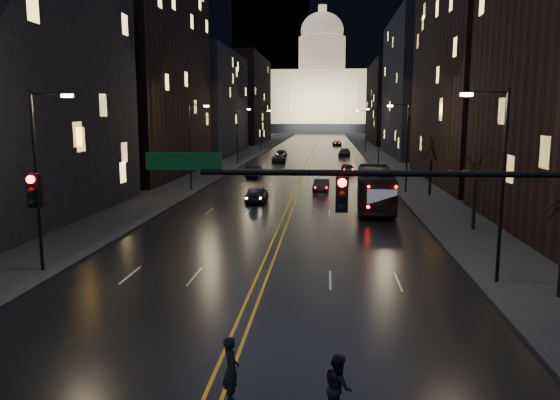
% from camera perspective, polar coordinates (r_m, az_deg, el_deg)
% --- Properties ---
extents(ground, '(900.00, 900.00, 0.00)m').
position_cam_1_polar(ground, '(17.37, -6.08, -17.86)').
color(ground, black).
rests_on(ground, ground).
extents(road, '(20.00, 320.00, 0.02)m').
position_cam_1_polar(road, '(145.45, 3.75, 5.77)').
color(road, black).
rests_on(road, ground).
extents(sidewalk_left, '(8.00, 320.00, 0.16)m').
position_cam_1_polar(sidewalk_left, '(146.42, -1.77, 5.83)').
color(sidewalk_left, black).
rests_on(sidewalk_left, ground).
extents(sidewalk_right, '(8.00, 320.00, 0.16)m').
position_cam_1_polar(sidewalk_right, '(145.83, 9.28, 5.70)').
color(sidewalk_right, black).
rests_on(sidewalk_right, ground).
extents(center_line, '(0.62, 320.00, 0.01)m').
position_cam_1_polar(center_line, '(145.45, 3.75, 5.77)').
color(center_line, orange).
rests_on(center_line, road).
extents(building_left_mid, '(12.00, 30.00, 28.00)m').
position_cam_1_polar(building_left_mid, '(73.54, -14.59, 13.42)').
color(building_left_mid, black).
rests_on(building_left_mid, ground).
extents(building_left_far, '(12.00, 34.00, 20.00)m').
position_cam_1_polar(building_left_far, '(109.90, -7.83, 9.92)').
color(building_left_far, black).
rests_on(building_left_far, ground).
extents(building_left_dist, '(12.00, 40.00, 24.00)m').
position_cam_1_polar(building_left_dist, '(157.12, -3.94, 10.37)').
color(building_left_dist, black).
rests_on(building_left_dist, ground).
extents(building_right_tall, '(12.00, 30.00, 38.00)m').
position_cam_1_polar(building_right_tall, '(68.55, 21.07, 17.69)').
color(building_right_tall, black).
rests_on(building_right_tall, ground).
extents(building_right_mid, '(12.00, 34.00, 26.00)m').
position_cam_1_polar(building_right_mid, '(108.82, 14.71, 11.31)').
color(building_right_mid, black).
rests_on(building_right_mid, ground).
extents(building_right_dist, '(12.00, 40.00, 22.00)m').
position_cam_1_polar(building_right_dist, '(156.28, 11.70, 9.85)').
color(building_right_dist, black).
rests_on(building_right_dist, ground).
extents(mountain_ridge, '(520.00, 60.00, 130.00)m').
position_cam_1_polar(mountain_ridge, '(401.03, 10.64, 16.91)').
color(mountain_ridge, black).
rests_on(mountain_ridge, ground).
extents(capitol, '(90.00, 50.00, 58.50)m').
position_cam_1_polar(capitol, '(265.39, 4.36, 10.85)').
color(capitol, black).
rests_on(capitol, ground).
extents(traffic_signal, '(17.29, 0.45, 7.00)m').
position_cam_1_polar(traffic_signal, '(15.70, 15.26, -1.33)').
color(traffic_signal, black).
rests_on(traffic_signal, ground).
extents(streetlamp_right_near, '(2.13, 0.25, 9.00)m').
position_cam_1_polar(streetlamp_right_near, '(26.51, 21.91, 2.35)').
color(streetlamp_right_near, black).
rests_on(streetlamp_right_near, ground).
extents(streetlamp_left_near, '(2.13, 0.25, 9.00)m').
position_cam_1_polar(streetlamp_left_near, '(28.91, -23.82, 2.72)').
color(streetlamp_left_near, black).
rests_on(streetlamp_left_near, ground).
extents(streetlamp_right_mid, '(2.13, 0.25, 9.00)m').
position_cam_1_polar(streetlamp_right_mid, '(55.82, 12.98, 5.85)').
color(streetlamp_right_mid, black).
rests_on(streetlamp_right_mid, ground).
extents(streetlamp_left_mid, '(2.13, 0.25, 9.00)m').
position_cam_1_polar(streetlamp_left_mid, '(57.00, -9.22, 6.01)').
color(streetlamp_left_mid, black).
rests_on(streetlamp_left_mid, ground).
extents(streetlamp_right_far, '(2.13, 0.25, 9.00)m').
position_cam_1_polar(streetlamp_right_far, '(85.61, 10.20, 6.90)').
color(streetlamp_right_far, black).
rests_on(streetlamp_right_far, ground).
extents(streetlamp_left_far, '(2.13, 0.25, 9.00)m').
position_cam_1_polar(streetlamp_left_far, '(86.38, -4.34, 7.03)').
color(streetlamp_left_far, black).
rests_on(streetlamp_left_far, ground).
extents(streetlamp_right_dist, '(2.13, 0.25, 9.00)m').
position_cam_1_polar(streetlamp_right_dist, '(115.50, 8.86, 7.40)').
color(streetlamp_right_dist, black).
rests_on(streetlamp_right_dist, ground).
extents(streetlamp_left_dist, '(2.13, 0.25, 9.00)m').
position_cam_1_polar(streetlamp_left_dist, '(116.08, -1.94, 7.51)').
color(streetlamp_left_dist, black).
rests_on(streetlamp_left_dist, ground).
extents(tree_right_mid, '(2.40, 2.40, 6.65)m').
position_cam_1_polar(tree_right_mid, '(38.65, 19.84, 3.48)').
color(tree_right_mid, black).
rests_on(tree_right_mid, ground).
extents(tree_right_far, '(2.40, 2.40, 6.65)m').
position_cam_1_polar(tree_right_far, '(54.23, 15.54, 5.08)').
color(tree_right_far, black).
rests_on(tree_right_far, ground).
extents(bus, '(3.48, 12.43, 3.43)m').
position_cam_1_polar(bus, '(46.71, 9.90, 1.24)').
color(bus, black).
rests_on(bus, ground).
extents(oncoming_car_a, '(1.83, 4.54, 1.55)m').
position_cam_1_polar(oncoming_car_a, '(49.31, -2.46, 0.66)').
color(oncoming_car_a, black).
rests_on(oncoming_car_a, ground).
extents(oncoming_car_b, '(1.73, 4.76, 1.56)m').
position_cam_1_polar(oncoming_car_b, '(68.91, -2.68, 3.00)').
color(oncoming_car_b, black).
rests_on(oncoming_car_b, ground).
extents(oncoming_car_c, '(2.76, 5.09, 1.36)m').
position_cam_1_polar(oncoming_car_c, '(90.03, -0.18, 4.32)').
color(oncoming_car_c, black).
rests_on(oncoming_car_c, ground).
extents(oncoming_car_d, '(2.07, 4.90, 1.41)m').
position_cam_1_polar(oncoming_car_d, '(103.18, 0.16, 4.91)').
color(oncoming_car_d, black).
rests_on(oncoming_car_d, ground).
extents(receding_car_a, '(1.71, 4.13, 1.33)m').
position_cam_1_polar(receding_car_a, '(55.96, 4.32, 1.51)').
color(receding_car_a, black).
rests_on(receding_car_a, ground).
extents(receding_car_b, '(1.93, 4.09, 1.35)m').
position_cam_1_polar(receding_car_b, '(74.19, 7.10, 3.28)').
color(receding_car_b, black).
rests_on(receding_car_b, ground).
extents(receding_car_c, '(2.51, 5.49, 1.56)m').
position_cam_1_polar(receding_car_c, '(103.83, 6.75, 4.92)').
color(receding_car_c, black).
rests_on(receding_car_c, ground).
extents(receding_car_d, '(2.36, 4.93, 1.36)m').
position_cam_1_polar(receding_car_d, '(141.58, 5.98, 5.92)').
color(receding_car_d, black).
rests_on(receding_car_d, ground).
extents(pedestrian_a, '(0.69, 0.81, 1.90)m').
position_cam_1_polar(pedestrian_a, '(15.56, -5.14, -17.27)').
color(pedestrian_a, black).
rests_on(pedestrian_a, ground).
extents(pedestrian_b, '(0.71, 0.95, 1.75)m').
position_cam_1_polar(pedestrian_b, '(14.92, 6.09, -18.82)').
color(pedestrian_b, black).
rests_on(pedestrian_b, ground).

